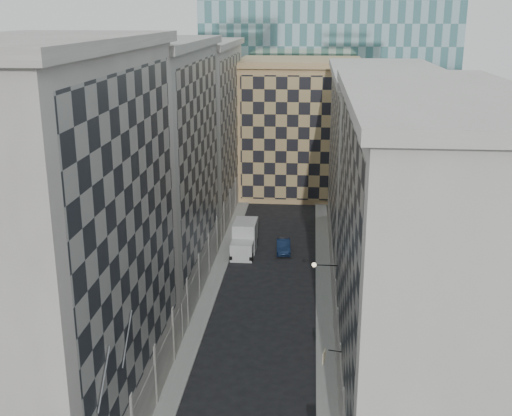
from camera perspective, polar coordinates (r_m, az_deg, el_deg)
The scene contains 13 objects.
sidewalk_west at distance 58.55m, azimuth -4.35°, elevation -8.12°, with size 1.50×100.00×0.15m, color gray.
sidewalk_east at distance 57.88m, azimuth 6.08°, elevation -8.49°, with size 1.50×100.00×0.15m, color gray.
bldg_left_a at distance 38.62m, azimuth -17.61°, elevation -3.57°, with size 10.80×22.80×23.70m.
bldg_left_b at distance 58.77m, azimuth -9.56°, elevation 3.41°, with size 10.80×22.80×22.70m.
bldg_left_c at distance 79.90m, azimuth -5.66°, elevation 6.76°, with size 10.80×22.80×21.70m.
bldg_right_a at distance 40.65m, azimuth 14.82°, elevation -4.56°, with size 10.80×26.80×20.70m.
bldg_right_b at distance 66.40m, azimuth 11.08°, elevation 3.58°, with size 10.80×28.80×19.70m.
tan_block at distance 91.51m, azimuth 3.88°, elevation 7.21°, with size 16.80×14.80×18.80m.
flagpoles_left at distance 34.30m, azimuth -12.32°, elevation -12.87°, with size 0.10×6.33×2.33m.
bracket_lamp at distance 49.91m, azimuth 5.39°, elevation -5.06°, with size 1.98×0.36×0.36m.
box_truck at distance 69.26m, azimuth -1.03°, elevation -2.83°, with size 2.53×5.97×3.25m.
dark_car at distance 69.56m, azimuth 2.45°, elevation -3.38°, with size 1.47×4.22×1.39m, color #0F1D38.
shop_sign at distance 42.25m, azimuth 6.14°, elevation -12.97°, with size 1.25×0.77×0.86m.
Camera 1 is at (3.75, -22.30, 24.83)m, focal length 45.00 mm.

